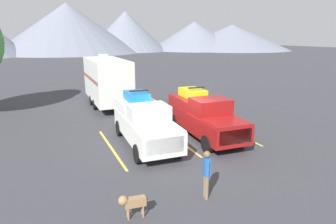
{
  "coord_description": "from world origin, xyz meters",
  "views": [
    {
      "loc": [
        -6.26,
        -12.46,
        5.24
      ],
      "look_at": [
        0.0,
        1.82,
        1.2
      ],
      "focal_mm": 31.62,
      "sensor_mm": 36.0,
      "label": 1
    }
  ],
  "objects_px": {
    "person_a": "(206,171)",
    "dog": "(131,202)",
    "pickup_truck_b": "(203,115)",
    "pickup_truck_a": "(144,121)",
    "camper_trailer_a": "(107,80)"
  },
  "relations": [
    {
      "from": "camper_trailer_a",
      "to": "person_a",
      "type": "xyz_separation_m",
      "value": [
        0.03,
        -14.53,
        -1.07
      ]
    },
    {
      "from": "camper_trailer_a",
      "to": "dog",
      "type": "height_order",
      "value": "camper_trailer_a"
    },
    {
      "from": "pickup_truck_b",
      "to": "dog",
      "type": "distance_m",
      "value": 8.04
    },
    {
      "from": "pickup_truck_a",
      "to": "camper_trailer_a",
      "type": "distance_m",
      "value": 8.94
    },
    {
      "from": "pickup_truck_a",
      "to": "pickup_truck_b",
      "type": "xyz_separation_m",
      "value": [
        3.29,
        -0.09,
        -0.01
      ]
    },
    {
      "from": "person_a",
      "to": "dog",
      "type": "xyz_separation_m",
      "value": [
        -2.6,
        -0.1,
        -0.43
      ]
    },
    {
      "from": "pickup_truck_b",
      "to": "dog",
      "type": "height_order",
      "value": "pickup_truck_b"
    },
    {
      "from": "pickup_truck_a",
      "to": "dog",
      "type": "bearing_deg",
      "value": -112.86
    },
    {
      "from": "pickup_truck_a",
      "to": "person_a",
      "type": "xyz_separation_m",
      "value": [
        0.19,
        -5.63,
        -0.22
      ]
    },
    {
      "from": "dog",
      "to": "camper_trailer_a",
      "type": "bearing_deg",
      "value": 80.02
    },
    {
      "from": "pickup_truck_b",
      "to": "dog",
      "type": "bearing_deg",
      "value": -135.35
    },
    {
      "from": "pickup_truck_a",
      "to": "dog",
      "type": "xyz_separation_m",
      "value": [
        -2.41,
        -5.72,
        -0.66
      ]
    },
    {
      "from": "person_a",
      "to": "dog",
      "type": "height_order",
      "value": "person_a"
    },
    {
      "from": "camper_trailer_a",
      "to": "person_a",
      "type": "bearing_deg",
      "value": -89.89
    },
    {
      "from": "person_a",
      "to": "dog",
      "type": "relative_size",
      "value": 1.8
    }
  ]
}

